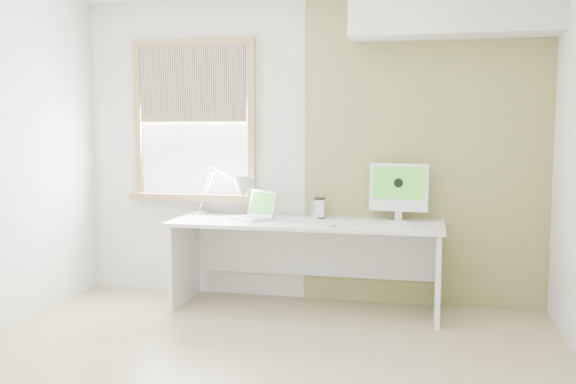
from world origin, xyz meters
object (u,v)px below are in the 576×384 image
(desk, at_px, (307,244))
(external_drive, at_px, (320,208))
(desk_lamp, at_px, (235,191))
(laptop, at_px, (256,212))
(imac, at_px, (399,189))

(desk, distance_m, external_drive, 0.33)
(desk_lamp, bearing_deg, laptop, -22.82)
(desk_lamp, distance_m, external_drive, 0.73)
(desk, xyz_separation_m, laptop, (-0.43, -0.00, 0.25))
(imac, bearing_deg, desk_lamp, -177.34)
(laptop, relative_size, imac, 0.88)
(laptop, xyz_separation_m, imac, (1.17, 0.15, 0.20))
(desk, bearing_deg, desk_lamp, 172.40)
(desk_lamp, distance_m, imac, 1.37)
(desk, distance_m, laptop, 0.50)
(desk, height_order, external_drive, external_drive)
(desk, relative_size, desk_lamp, 3.26)
(external_drive, bearing_deg, imac, -1.37)
(desk_lamp, xyz_separation_m, imac, (1.37, 0.06, 0.05))
(external_drive, bearing_deg, laptop, -162.04)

